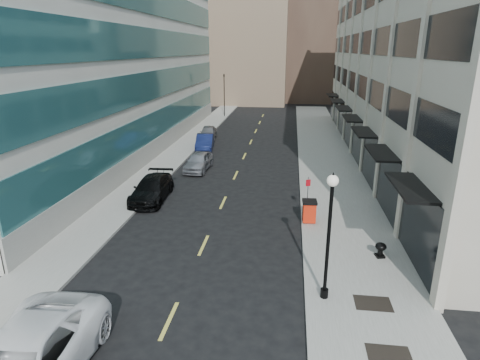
% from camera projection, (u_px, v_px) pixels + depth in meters
% --- Properties ---
extents(ground, '(160.00, 160.00, 0.00)m').
position_uv_depth(ground, '(151.00, 360.00, 12.88)').
color(ground, black).
rests_on(ground, ground).
extents(sidewalk_right, '(5.00, 80.00, 0.15)m').
position_uv_depth(sidewalk_right, '(332.00, 178.00, 30.81)').
color(sidewalk_right, gray).
rests_on(sidewalk_right, ground).
extents(sidewalk_left, '(3.00, 80.00, 0.15)m').
position_uv_depth(sidewalk_left, '(156.00, 171.00, 32.48)').
color(sidewalk_left, gray).
rests_on(sidewalk_left, ground).
extents(building_right, '(15.30, 46.50, 18.25)m').
position_uv_depth(building_right, '(447.00, 55.00, 33.49)').
color(building_right, beige).
rests_on(building_right, ground).
extents(building_left, '(16.14, 46.00, 20.00)m').
position_uv_depth(building_left, '(75.00, 44.00, 37.12)').
color(building_left, silver).
rests_on(building_left, ground).
extents(skyline_tan_near, '(14.00, 18.00, 28.00)m').
position_uv_depth(skyline_tan_near, '(249.00, 23.00, 73.09)').
color(skyline_tan_near, '#7C6851').
rests_on(skyline_tan_near, ground).
extents(skyline_brown, '(12.00, 16.00, 34.00)m').
position_uv_depth(skyline_brown, '(316.00, 7.00, 74.49)').
color(skyline_brown, brown).
rests_on(skyline_brown, ground).
extents(skyline_tan_far, '(12.00, 14.00, 22.00)m').
position_uv_depth(skyline_tan_far, '(207.00, 41.00, 84.65)').
color(skyline_tan_far, '#7C6851').
rests_on(skyline_tan_far, ground).
extents(skyline_stone, '(10.00, 14.00, 20.00)m').
position_uv_depth(skyline_stone, '(374.00, 46.00, 69.82)').
color(skyline_stone, beige).
rests_on(skyline_stone, ground).
extents(grate_mid, '(1.40, 1.00, 0.01)m').
position_uv_depth(grate_mid, '(389.00, 355.00, 12.86)').
color(grate_mid, black).
rests_on(grate_mid, sidewalk_right).
extents(grate_far, '(1.40, 1.00, 0.01)m').
position_uv_depth(grate_far, '(373.00, 303.00, 15.50)').
color(grate_far, black).
rests_on(grate_far, sidewalk_right).
extents(road_centerline, '(0.15, 68.20, 0.01)m').
position_uv_depth(road_centerline, '(230.00, 187.00, 28.90)').
color(road_centerline, '#D8CC4C').
rests_on(road_centerline, ground).
extents(traffic_signal, '(0.66, 0.66, 6.98)m').
position_uv_depth(traffic_signal, '(224.00, 77.00, 57.00)').
color(traffic_signal, black).
rests_on(traffic_signal, ground).
extents(car_black_pickup, '(2.32, 5.20, 1.48)m').
position_uv_depth(car_black_pickup, '(152.00, 189.00, 26.41)').
color(car_black_pickup, black).
rests_on(car_black_pickup, ground).
extents(car_silver_sedan, '(1.94, 4.43, 1.49)m').
position_uv_depth(car_silver_sedan, '(199.00, 161.00, 32.82)').
color(car_silver_sedan, '#95979E').
rests_on(car_silver_sedan, ground).
extents(car_blue_sedan, '(2.19, 4.76, 1.51)m').
position_uv_depth(car_blue_sedan, '(205.00, 142.00, 39.53)').
color(car_blue_sedan, '#141E4D').
rests_on(car_blue_sedan, ground).
extents(car_grey_sedan, '(2.16, 4.43, 1.46)m').
position_uv_depth(car_grey_sedan, '(208.00, 133.00, 44.13)').
color(car_grey_sedan, slate).
rests_on(car_grey_sedan, ground).
extents(trash_bin, '(0.83, 0.92, 1.30)m').
position_uv_depth(trash_bin, '(309.00, 210.00, 22.60)').
color(trash_bin, red).
rests_on(trash_bin, sidewalk_right).
extents(lamppost, '(0.43, 0.43, 5.20)m').
position_uv_depth(lamppost, '(329.00, 227.00, 14.96)').
color(lamppost, black).
rests_on(lamppost, sidewalk_right).
extents(sign_post, '(0.27, 0.14, 2.42)m').
position_uv_depth(sign_post, '(308.00, 191.00, 23.12)').
color(sign_post, slate).
rests_on(sign_post, sidewalk_right).
extents(urn_planter, '(0.52, 0.52, 0.72)m').
position_uv_depth(urn_planter, '(381.00, 248.00, 18.84)').
color(urn_planter, black).
rests_on(urn_planter, sidewalk_right).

